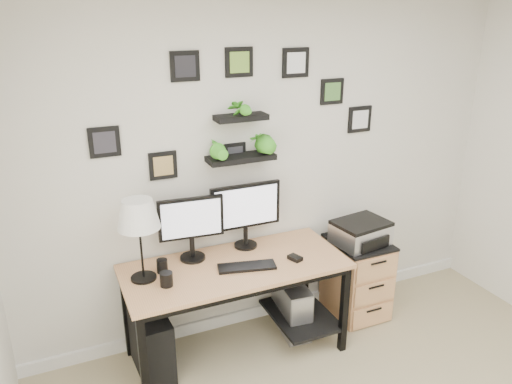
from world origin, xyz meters
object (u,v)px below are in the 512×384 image
monitor_left (191,224)px  pc_tower_black (151,343)px  monitor_right (246,210)px  printer (361,232)px  desk (238,277)px  pc_tower_grey (292,307)px  mug (166,279)px  file_cabinet (357,277)px  table_lamp (138,216)px

monitor_left → pc_tower_black: 0.89m
monitor_right → pc_tower_black: monitor_right is taller
monitor_right → printer: 1.00m
monitor_left → printer: monitor_left is taller
desk → pc_tower_grey: desk is taller
desk → pc_tower_grey: size_ratio=3.57×
mug → file_cabinet: 1.73m
pc_tower_black → desk: bearing=-3.8°
file_cabinet → mug: bearing=-173.9°
pc_tower_black → file_cabinet: file_cabinet is taller
desk → mug: mug is taller
pc_tower_grey → monitor_right: bearing=153.5°
printer → monitor_left: bearing=174.2°
mug → desk: bearing=12.0°
desk → pc_tower_grey: (0.47, 0.04, -0.41)m
monitor_left → desk: bearing=-30.3°
monitor_right → table_lamp: table_lamp is taller
table_lamp → pc_tower_grey: bearing=0.1°
mug → pc_tower_black: 0.58m
monitor_right → pc_tower_grey: size_ratio=1.22×
monitor_right → table_lamp: bearing=-168.6°
desk → table_lamp: bearing=177.1°
pc_tower_grey → monitor_left: bearing=170.2°
desk → pc_tower_black: (-0.67, 0.01, -0.39)m
desk → pc_tower_grey: 0.63m
pc_tower_grey → table_lamp: bearing=-179.9°
desk → printer: 1.09m
mug → pc_tower_black: size_ratio=0.20×
monitor_right → table_lamp: 0.85m
pc_tower_grey → file_cabinet: file_cabinet is taller
desk → file_cabinet: size_ratio=2.39×
table_lamp → file_cabinet: table_lamp is taller
desk → monitor_left: monitor_left is taller
monitor_left → file_cabinet: bearing=-4.5°
monitor_right → mug: (-0.70, -0.32, -0.25)m
monitor_left → mug: 0.46m
monitor_left → pc_tower_grey: (0.76, -0.13, -0.82)m
pc_tower_black → file_cabinet: (1.77, 0.05, 0.09)m
desk → pc_tower_grey: bearing=4.4°
pc_tower_black → file_cabinet: size_ratio=0.72×
printer → pc_tower_black: bearing=-179.3°
table_lamp → printer: (1.76, -0.01, -0.44)m
pc_tower_black → printer: size_ratio=1.04×
table_lamp → pc_tower_black: (0.01, -0.03, -0.97)m
table_lamp → file_cabinet: size_ratio=0.86×
desk → monitor_right: 0.49m
pc_tower_black → pc_tower_grey: bearing=-1.6°
monitor_right → mug: bearing=-155.6°
printer → desk: bearing=-178.5°
pc_tower_black → mug: bearing=-51.1°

